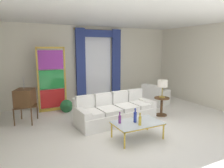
% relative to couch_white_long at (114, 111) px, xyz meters
% --- Properties ---
extents(ground_plane, '(16.00, 16.00, 0.00)m').
position_rel_couch_white_long_xyz_m(ground_plane, '(0.20, -0.45, -0.31)').
color(ground_plane, white).
extents(wall_rear, '(8.00, 0.12, 3.00)m').
position_rel_couch_white_long_xyz_m(wall_rear, '(0.20, 2.61, 1.19)').
color(wall_rear, silver).
rests_on(wall_rear, ground).
extents(wall_right, '(0.12, 7.00, 3.00)m').
position_rel_couch_white_long_xyz_m(wall_right, '(3.86, 0.15, 1.19)').
color(wall_right, silver).
rests_on(wall_right, ground).
extents(ceiling_slab, '(8.00, 7.60, 0.04)m').
position_rel_couch_white_long_xyz_m(ceiling_slab, '(0.20, 0.35, 2.71)').
color(ceiling_slab, white).
extents(curtained_window, '(2.00, 0.17, 2.70)m').
position_rel_couch_white_long_xyz_m(curtained_window, '(0.54, 2.44, 1.44)').
color(curtained_window, white).
rests_on(curtained_window, ground).
extents(couch_white_long, '(2.40, 1.10, 0.86)m').
position_rel_couch_white_long_xyz_m(couch_white_long, '(0.00, 0.00, 0.00)').
color(couch_white_long, white).
rests_on(couch_white_long, ground).
extents(coffee_table, '(1.15, 0.71, 0.41)m').
position_rel_couch_white_long_xyz_m(coffee_table, '(-0.03, -1.28, 0.07)').
color(coffee_table, silver).
rests_on(coffee_table, ground).
extents(bottle_blue_decanter, '(0.07, 0.07, 0.30)m').
position_rel_couch_white_long_xyz_m(bottle_blue_decanter, '(-0.09, -1.47, 0.22)').
color(bottle_blue_decanter, gold).
rests_on(bottle_blue_decanter, coffee_table).
extents(bottle_crystal_tall, '(0.06, 0.06, 0.28)m').
position_rel_couch_white_long_xyz_m(bottle_crystal_tall, '(-0.44, -1.15, 0.21)').
color(bottle_crystal_tall, '#753384').
rests_on(bottle_crystal_tall, coffee_table).
extents(bottle_amber_squat, '(0.07, 0.07, 0.35)m').
position_rel_couch_white_long_xyz_m(bottle_amber_squat, '(-0.09, -1.26, 0.25)').
color(bottle_amber_squat, navy).
rests_on(bottle_amber_squat, coffee_table).
extents(vintage_tv, '(0.69, 0.74, 1.35)m').
position_rel_couch_white_long_xyz_m(vintage_tv, '(-2.35, 1.08, 0.42)').
color(vintage_tv, brown).
rests_on(vintage_tv, ground).
extents(armchair_white, '(1.03, 1.02, 0.80)m').
position_rel_couch_white_long_xyz_m(armchair_white, '(2.25, 0.97, -0.02)').
color(armchair_white, white).
rests_on(armchair_white, ground).
extents(stained_glass_divider, '(0.95, 0.05, 2.20)m').
position_rel_couch_white_long_xyz_m(stained_glass_divider, '(-1.43, 1.89, 0.75)').
color(stained_glass_divider, gold).
rests_on(stained_glass_divider, ground).
extents(peacock_figurine, '(0.44, 0.60, 0.50)m').
position_rel_couch_white_long_xyz_m(peacock_figurine, '(-1.05, 1.43, -0.09)').
color(peacock_figurine, beige).
rests_on(peacock_figurine, ground).
extents(round_side_table, '(0.48, 0.48, 0.59)m').
position_rel_couch_white_long_xyz_m(round_side_table, '(1.62, -0.18, 0.05)').
color(round_side_table, brown).
rests_on(round_side_table, ground).
extents(table_lamp_brass, '(0.32, 0.32, 0.57)m').
position_rel_couch_white_long_xyz_m(table_lamp_brass, '(1.62, -0.18, 0.72)').
color(table_lamp_brass, '#B29338').
rests_on(table_lamp_brass, round_side_table).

